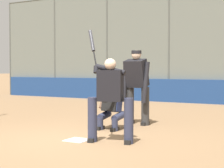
% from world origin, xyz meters
% --- Properties ---
extents(ground_plane, '(160.00, 160.00, 0.00)m').
position_xyz_m(ground_plane, '(0.00, 0.00, 0.00)').
color(ground_plane, '#93704C').
extents(home_plate_marker, '(0.43, 0.43, 0.01)m').
position_xyz_m(home_plate_marker, '(0.00, 0.00, 0.01)').
color(home_plate_marker, white).
rests_on(home_plate_marker, ground_plane).
extents(backstop_fence, '(20.87, 0.08, 4.88)m').
position_xyz_m(backstop_fence, '(0.00, -8.85, 2.53)').
color(backstop_fence, '#515651').
rests_on(backstop_fence, ground_plane).
extents(padding_wall, '(20.37, 0.18, 0.95)m').
position_xyz_m(padding_wall, '(0.00, -8.75, 0.47)').
color(padding_wall, navy).
rests_on(padding_wall, ground_plane).
extents(bleachers_beyond, '(14.55, 2.50, 1.48)m').
position_xyz_m(bleachers_beyond, '(2.41, -11.36, 0.48)').
color(bleachers_beyond, slate).
rests_on(bleachers_beyond, ground_plane).
extents(batter_at_plate, '(1.09, 0.56, 2.14)m').
position_xyz_m(batter_at_plate, '(-0.65, -0.12, 0.85)').
color(batter_at_plate, '#2D334C').
rests_on(batter_at_plate, ground_plane).
extents(catcher_behind_plate, '(0.57, 0.67, 1.09)m').
position_xyz_m(catcher_behind_plate, '(0.08, -1.43, 0.56)').
color(catcher_behind_plate, '#2D334C').
rests_on(catcher_behind_plate, ground_plane).
extents(umpire_home, '(0.74, 0.48, 1.83)m').
position_xyz_m(umpire_home, '(-0.12, -2.37, 0.99)').
color(umpire_home, '#333333').
rests_on(umpire_home, ground_plane).
extents(fielding_glove_on_dirt, '(0.32, 0.24, 0.12)m').
position_xyz_m(fielding_glove_on_dirt, '(1.76, -4.52, 0.06)').
color(fielding_glove_on_dirt, black).
rests_on(fielding_glove_on_dirt, ground_plane).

